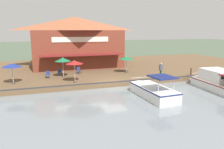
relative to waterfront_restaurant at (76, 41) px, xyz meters
The scene contains 16 objects.
ground_plane 13.94m from the waterfront_restaurant, ahead, with size 220.00×220.00×0.00m, color #4C5B47.
quay_deck 5.07m from the waterfront_restaurant, 43.49° to the left, with size 22.00×56.00×0.60m, color brown.
quay_edge_fender 13.65m from the waterfront_restaurant, ahead, with size 0.20×50.40×0.10m, color #2D2D33.
waterfront_restaurant is the anchor object (origin of this frame).
patio_umbrella_mid_patio_left 11.83m from the waterfront_restaurant, 10.15° to the right, with size 1.91×1.91×2.44m.
patio_umbrella_by_entrance 13.28m from the waterfront_restaurant, 40.05° to the right, with size 2.01×2.01×2.23m.
patio_umbrella_far_corner 9.96m from the waterfront_restaurant, 33.18° to the left, with size 2.04×2.04×2.24m.
patio_umbrella_back_row 9.08m from the waterfront_restaurant, 19.60° to the right, with size 1.87×1.87×2.42m.
cafe_chair_mid_patio 10.27m from the waterfront_restaurant, 30.03° to the right, with size 0.55×0.55×0.85m.
cafe_chair_beside_entrance 8.90m from the waterfront_restaurant, 24.03° to the right, with size 0.44×0.44×0.85m.
cafe_chair_under_first_umbrella 7.67m from the waterfront_restaurant, ahead, with size 0.58×0.58×0.85m.
person_near_entrance 15.02m from the waterfront_restaurant, 33.76° to the left, with size 0.51×0.51×1.79m.
motorboat_second_along 21.69m from the waterfront_restaurant, 34.49° to the left, with size 9.18×3.65×2.09m.
motorboat_nearest_quay 18.05m from the waterfront_restaurant, 13.84° to the left, with size 6.45×2.51×2.25m.
mooring_post 17.97m from the waterfront_restaurant, 43.98° to the left, with size 0.22×0.22×0.99m.
tree_downstream_bank 4.74m from the waterfront_restaurant, 157.74° to the left, with size 3.78×3.60×6.42m.
Camera 1 is at (21.96, -7.48, 6.22)m, focal length 35.00 mm.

